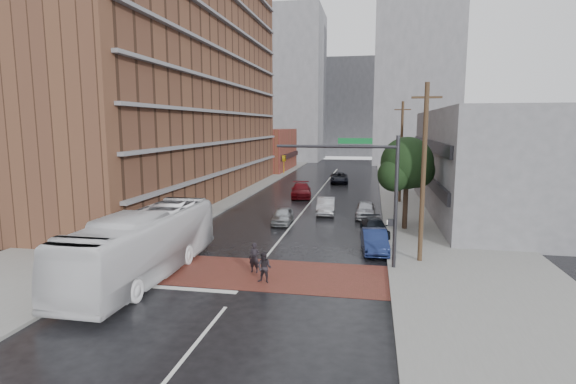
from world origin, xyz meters
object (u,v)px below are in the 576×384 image
(pedestrian_a, at_px, (254,258))
(car_travel_c, at_px, (301,190))
(transit_bus, at_px, (144,244))
(car_parked_near, at_px, (375,241))
(pedestrian_b, at_px, (264,268))
(suv_travel, at_px, (339,178))
(car_travel_a, at_px, (282,216))
(car_parked_far, at_px, (365,209))
(car_travel_b, at_px, (326,206))
(car_parked_mid, at_px, (374,227))

(pedestrian_a, relative_size, car_travel_c, 0.31)
(transit_bus, xyz_separation_m, car_parked_near, (11.60, 6.81, -1.02))
(pedestrian_b, bearing_deg, suv_travel, 99.52)
(car_travel_a, bearing_deg, car_parked_far, 25.95)
(car_travel_b, bearing_deg, car_travel_c, 108.73)
(car_travel_a, relative_size, car_parked_mid, 0.92)
(pedestrian_a, xyz_separation_m, car_travel_c, (-1.48, 25.16, -0.05))
(pedestrian_a, xyz_separation_m, pedestrian_b, (0.89, -1.43, -0.03))
(pedestrian_a, xyz_separation_m, car_parked_near, (6.25, 5.15, -0.12))
(pedestrian_a, height_order, car_parked_mid, pedestrian_a)
(pedestrian_b, relative_size, car_travel_c, 0.30)
(pedestrian_a, bearing_deg, car_parked_mid, 63.03)
(car_travel_b, distance_m, car_parked_far, 3.55)
(car_parked_near, relative_size, car_parked_far, 1.01)
(pedestrian_b, distance_m, car_parked_far, 17.54)
(car_travel_a, height_order, car_parked_mid, car_travel_a)
(transit_bus, height_order, car_travel_c, transit_bus)
(pedestrian_b, bearing_deg, car_parked_near, 61.47)
(suv_travel, relative_size, car_parked_far, 1.22)
(transit_bus, relative_size, car_parked_mid, 3.01)
(suv_travel, xyz_separation_m, car_parked_far, (3.83, -22.27, 0.00))
(transit_bus, relative_size, car_parked_far, 2.97)
(pedestrian_b, relative_size, suv_travel, 0.31)
(car_travel_b, height_order, suv_travel, car_travel_b)
(car_travel_a, xyz_separation_m, car_parked_mid, (7.13, -2.55, -0.05))
(pedestrian_a, relative_size, car_parked_mid, 0.39)
(car_travel_a, distance_m, suv_travel, 26.00)
(car_travel_c, bearing_deg, car_parked_mid, -72.68)
(car_travel_a, xyz_separation_m, car_travel_b, (2.97, 4.53, 0.08))
(car_travel_b, bearing_deg, car_parked_mid, -63.18)
(car_parked_far, bearing_deg, pedestrian_a, -109.66)
(car_travel_a, bearing_deg, car_parked_near, -46.82)
(transit_bus, xyz_separation_m, car_parked_mid, (11.60, 11.00, -1.12))
(car_travel_c, relative_size, suv_travel, 1.03)
(car_parked_near, bearing_deg, suv_travel, 93.10)
(car_travel_b, bearing_deg, transit_bus, -115.95)
(suv_travel, xyz_separation_m, car_parked_mid, (4.56, -28.42, -0.11))
(transit_bus, distance_m, car_travel_a, 14.31)
(car_travel_c, height_order, car_parked_near, car_travel_c)
(pedestrian_b, xyz_separation_m, car_travel_c, (-2.37, 26.59, -0.02))
(car_parked_near, bearing_deg, car_travel_a, 131.74)
(car_travel_b, bearing_deg, pedestrian_a, -100.85)
(transit_bus, xyz_separation_m, car_parked_far, (10.88, 17.15, -1.01))
(pedestrian_b, distance_m, car_travel_c, 26.69)
(car_travel_a, distance_m, car_parked_far, 7.35)
(car_travel_c, xyz_separation_m, car_parked_near, (7.74, -20.02, -0.07))
(transit_bus, height_order, pedestrian_b, transit_bus)
(pedestrian_a, xyz_separation_m, car_travel_a, (-0.87, 11.89, -0.16))
(car_travel_c, height_order, car_parked_far, car_travel_c)
(car_travel_c, xyz_separation_m, car_parked_far, (7.01, -9.67, -0.05))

